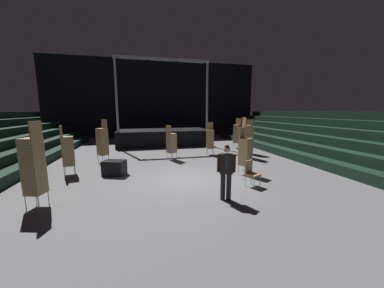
% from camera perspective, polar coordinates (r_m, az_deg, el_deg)
% --- Properties ---
extents(ground_plane, '(22.00, 30.00, 0.10)m').
position_cam_1_polar(ground_plane, '(8.59, -1.60, -9.99)').
color(ground_plane, slate).
extents(arena_end_wall, '(22.00, 0.30, 8.00)m').
position_cam_1_polar(arena_end_wall, '(23.04, -9.63, 12.00)').
color(arena_end_wall, black).
rests_on(arena_end_wall, ground_plane).
extents(bleacher_bank_right, '(4.50, 24.00, 2.70)m').
position_cam_1_polar(bleacher_bank_right, '(13.81, 35.57, 1.53)').
color(bleacher_bank_right, black).
rests_on(bleacher_bank_right, ground_plane).
extents(stage_riser, '(7.15, 3.32, 6.51)m').
position_cam_1_polar(stage_riser, '(17.29, -7.95, 2.14)').
color(stage_riser, black).
rests_on(stage_riser, ground_plane).
extents(man_with_tie, '(0.57, 0.35, 1.75)m').
position_cam_1_polar(man_with_tie, '(6.49, 9.36, -6.79)').
color(man_with_tie, black).
rests_on(man_with_tie, ground_plane).
extents(chair_stack_front_left, '(0.52, 0.52, 2.05)m').
position_cam_1_polar(chair_stack_front_left, '(13.17, 4.97, 1.47)').
color(chair_stack_front_left, '#B2B5BA').
rests_on(chair_stack_front_left, ground_plane).
extents(chair_stack_front_right, '(0.44, 0.44, 2.39)m').
position_cam_1_polar(chair_stack_front_right, '(12.70, 14.72, 1.70)').
color(chair_stack_front_right, '#B2B5BA').
rests_on(chair_stack_front_right, ground_plane).
extents(chair_stack_mid_left, '(0.60, 0.60, 1.96)m').
position_cam_1_polar(chair_stack_mid_left, '(11.85, -5.67, 0.41)').
color(chair_stack_mid_left, '#B2B5BA').
rests_on(chair_stack_mid_left, ground_plane).
extents(chair_stack_mid_right, '(0.62, 0.62, 2.31)m').
position_cam_1_polar(chair_stack_mid_right, '(12.10, -23.32, 0.70)').
color(chair_stack_mid_right, '#B2B5BA').
rests_on(chair_stack_mid_right, ground_plane).
extents(chair_stack_mid_centre, '(0.60, 0.60, 2.05)m').
position_cam_1_polar(chair_stack_mid_centre, '(9.32, 14.35, -1.90)').
color(chair_stack_mid_centre, '#B2B5BA').
rests_on(chair_stack_mid_centre, ground_plane).
extents(chair_stack_rear_left, '(0.57, 0.57, 2.22)m').
position_cam_1_polar(chair_stack_rear_left, '(13.87, 15.57, 1.91)').
color(chair_stack_rear_left, '#B2B5BA').
rests_on(chair_stack_rear_left, ground_plane).
extents(chair_stack_rear_right, '(0.55, 0.55, 2.48)m').
position_cam_1_polar(chair_stack_rear_right, '(7.37, -37.36, -4.68)').
color(chair_stack_rear_right, '#B2B5BA').
rests_on(chair_stack_rear_right, ground_plane).
extents(chair_stack_rear_centre, '(0.62, 0.62, 2.22)m').
position_cam_1_polar(chair_stack_rear_centre, '(15.80, 12.27, 2.86)').
color(chair_stack_rear_centre, '#B2B5BA').
rests_on(chair_stack_rear_centre, ground_plane).
extents(chair_stack_aisle_left, '(0.52, 0.52, 2.14)m').
position_cam_1_polar(chair_stack_aisle_left, '(10.42, -30.86, -1.54)').
color(chair_stack_aisle_left, '#B2B5BA').
rests_on(chair_stack_aisle_left, ground_plane).
extents(equipment_road_case, '(1.05, 0.88, 0.64)m').
position_cam_1_polar(equipment_road_case, '(9.66, -20.47, -6.11)').
color(equipment_road_case, black).
rests_on(equipment_road_case, ground_plane).
extents(loose_chair_near_man, '(0.59, 0.59, 0.95)m').
position_cam_1_polar(loose_chair_near_man, '(8.02, 15.92, -7.35)').
color(loose_chair_near_man, '#B2B5BA').
rests_on(loose_chair_near_man, ground_plane).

